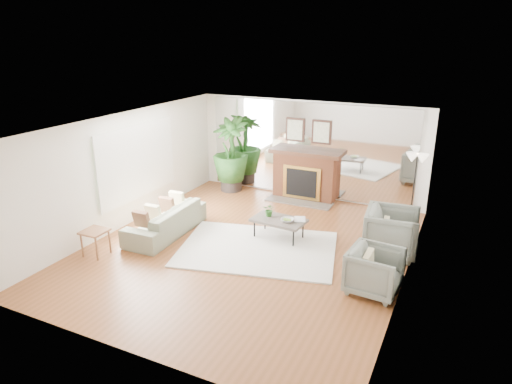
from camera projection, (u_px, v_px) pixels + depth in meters
The scene contains 18 objects.
ground at pixel (248, 248), 9.12m from camera, with size 7.00×7.00×0.00m, color brown.
wall_left at pixel (125, 170), 9.92m from camera, with size 0.02×7.00×2.50m, color white.
wall_right at pixel (410, 215), 7.49m from camera, with size 0.02×7.00×2.50m, color white.
wall_back at pixel (308, 150), 11.68m from camera, with size 6.00×0.02×2.50m, color white.
mirror_panel at pixel (308, 150), 11.66m from camera, with size 5.40×0.04×2.40m, color silver.
window_panel at pixel (137, 162), 10.22m from camera, with size 0.04×2.40×1.50m, color #B2E09E.
fireplace at pixel (304, 174), 11.68m from camera, with size 1.85×0.83×2.05m.
area_rug at pixel (258, 249), 9.07m from camera, with size 3.03×2.17×0.03m, color silver.
coffee_table at pixel (279, 221), 9.44m from camera, with size 1.14×0.73×0.43m.
sofa at pixel (166, 220), 9.71m from camera, with size 2.09×0.82×0.61m, color gray.
armchair_back at pixel (392, 232), 8.77m from camera, with size 0.97×1.00×0.91m, color slate.
armchair_front at pixel (375, 271), 7.47m from camera, with size 0.82×0.84×0.77m, color slate.
side_table at pixel (95, 234), 8.72m from camera, with size 0.46×0.46×0.51m.
potted_ficus at pixel (231, 152), 12.18m from camera, with size 1.00×1.00×1.99m.
floor_lamp at pixel (417, 163), 10.23m from camera, with size 0.50×0.28×1.53m.
tabletop_plant at pixel (269, 210), 9.54m from camera, with size 0.25×0.22×0.28m, color #346826.
fruit_bowl at pixel (287, 220), 9.29m from camera, with size 0.26×0.26×0.07m, color #995F3D.
book at pixel (294, 219), 9.39m from camera, with size 0.23×0.31×0.02m, color #995F3D.
Camera 1 is at (3.70, -7.36, 4.07)m, focal length 32.00 mm.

